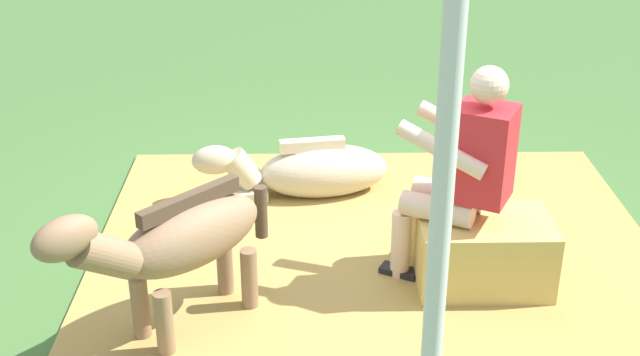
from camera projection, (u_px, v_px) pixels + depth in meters
ground_plane at (346, 256)px, 5.05m from camera, size 24.00×24.00×0.00m
hay_patch at (375, 246)px, 5.14m from camera, size 3.41×2.76×0.02m
hay_bale at (483, 253)px, 4.67m from camera, size 0.74×0.49×0.42m
person_seated at (461, 169)px, 4.50m from camera, size 0.72×0.59×1.30m
pony_standing at (178, 241)px, 4.14m from camera, size 1.06×1.07×0.90m
pony_lying at (310, 171)px, 5.71m from camera, size 1.36×0.53×0.42m
tent_pole_left at (433, 321)px, 2.33m from camera, size 0.06×0.06×2.48m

